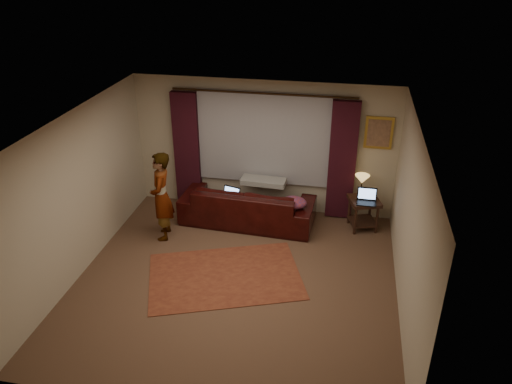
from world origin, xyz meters
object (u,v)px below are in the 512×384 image
Objects in this scene: laptop_table at (367,197)px; sofa at (248,198)px; tiffany_lamp at (361,186)px; person at (161,196)px; end_table at (363,214)px; laptop_sofa at (229,196)px.

sofa is at bearing -178.62° from laptop_table.
person reaches higher than tiffany_lamp.
person is (-3.53, -0.98, 0.51)m from end_table.
laptop_table is at bearing 21.01° from laptop_sofa.
end_table is 0.46m from laptop_table.
laptop_table is (0.11, -0.27, -0.09)m from tiffany_lamp.
tiffany_lamp is at bearing 27.49° from laptop_sofa.
person reaches higher than laptop_table.
sofa is 2.12m from tiffany_lamp.
tiffany_lamp reaches higher than end_table.
tiffany_lamp is at bearing 112.64° from laptop_table.
end_table is at bearing 101.59° from laptop_table.
end_table is 0.37× the size of person.
laptop_sofa is 2.52m from end_table.
tiffany_lamp is 0.30m from laptop_table.
sofa reaches higher than laptop_sofa.
laptop_table is at bearing 89.66° from person.
end_table is 3.70m from person.
tiffany_lamp is 3.62m from person.
tiffany_lamp is (-0.08, 0.11, 0.52)m from end_table.
person is (-1.06, -0.61, 0.19)m from laptop_sofa.
person is (-3.56, -0.82, 0.08)m from laptop_table.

